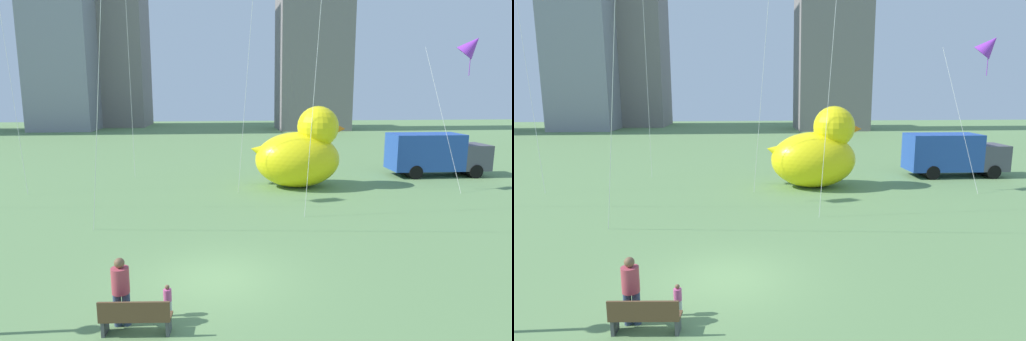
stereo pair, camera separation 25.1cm
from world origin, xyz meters
TOP-DOWN VIEW (x-y plane):
  - ground_plane at (0.00, 0.00)m, footprint 140.00×140.00m
  - park_bench at (-1.82, -2.90)m, footprint 1.68×0.55m
  - person_adult at (-2.24, -2.42)m, footprint 0.43×0.43m
  - person_child at (-1.18, -2.08)m, footprint 0.21×0.21m
  - giant_inflatable_duck at (5.00, 12.56)m, footprint 5.78×3.71m
  - box_truck at (14.63, 15.10)m, footprint 6.51×2.44m
  - city_skyline at (-19.45, 53.73)m, footprint 62.83×20.33m
  - kite_purple at (14.80, 12.20)m, footprint 3.15×3.37m

SIDE VIEW (x-z plane):
  - ground_plane at x=0.00m, z-range 0.00..0.00m
  - person_child at x=-1.18m, z-range 0.04..0.89m
  - park_bench at x=-1.82m, z-range 0.03..0.93m
  - person_adult at x=-2.24m, z-range 0.09..1.83m
  - box_truck at x=14.63m, z-range 0.03..2.88m
  - giant_inflatable_duck at x=5.00m, z-range -0.36..4.43m
  - kite_purple at x=14.80m, z-range 3.71..12.72m
  - city_skyline at x=-19.45m, z-range -3.21..36.95m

